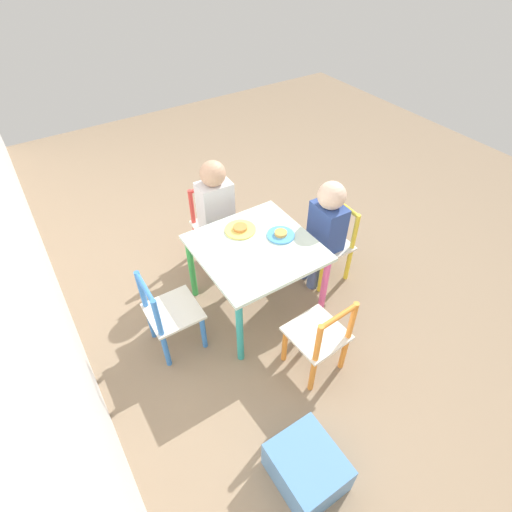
{
  "coord_description": "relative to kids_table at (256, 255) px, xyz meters",
  "views": [
    {
      "loc": [
        -1.33,
        0.86,
        1.85
      ],
      "look_at": [
        0.0,
        0.0,
        0.39
      ],
      "focal_mm": 28.0,
      "sensor_mm": 36.0,
      "label": 1
    }
  ],
  "objects": [
    {
      "name": "storage_bin",
      "position": [
        -0.92,
        0.35,
        -0.3
      ],
      "size": [
        0.29,
        0.26,
        0.19
      ],
      "color": "#4C7FB7",
      "rests_on": "ground_plane"
    },
    {
      "name": "chair_red",
      "position": [
        0.53,
        -0.02,
        -0.15
      ],
      "size": [
        0.27,
        0.27,
        0.5
      ],
      "rotation": [
        0.0,
        0.0,
        -1.61
      ],
      "color": "silver",
      "rests_on": "ground_plane"
    },
    {
      "name": "plate_front",
      "position": [
        -0.0,
        -0.16,
        0.07
      ],
      "size": [
        0.15,
        0.15,
        0.03
      ],
      "color": "#4C9EE0",
      "rests_on": "kids_table"
    },
    {
      "name": "child_front",
      "position": [
        -0.02,
        -0.46,
        0.02
      ],
      "size": [
        0.21,
        0.22,
        0.7
      ],
      "rotation": [
        0.0,
        0.0,
        -3.18
      ],
      "color": "#4C608E",
      "rests_on": "ground_plane"
    },
    {
      "name": "plate_right",
      "position": [
        0.16,
        0.0,
        0.07
      ],
      "size": [
        0.17,
        0.17,
        0.03
      ],
      "color": "#EADB66",
      "rests_on": "kids_table"
    },
    {
      "name": "chair_blue",
      "position": [
        0.01,
        0.53,
        -0.15
      ],
      "size": [
        0.26,
        0.26,
        0.5
      ],
      "rotation": [
        0.0,
        0.0,
        -0.01
      ],
      "color": "silver",
      "rests_on": "ground_plane"
    },
    {
      "name": "child_right",
      "position": [
        0.46,
        -0.02,
        0.03
      ],
      "size": [
        0.21,
        0.2,
        0.73
      ],
      "rotation": [
        0.0,
        0.0,
        -1.61
      ],
      "color": "#4C608E",
      "rests_on": "ground_plane"
    },
    {
      "name": "chair_orange",
      "position": [
        -0.53,
        -0.03,
        -0.15
      ],
      "size": [
        0.27,
        0.27,
        0.5
      ],
      "rotation": [
        0.0,
        0.0,
        -4.66
      ],
      "color": "silver",
      "rests_on": "ground_plane"
    },
    {
      "name": "chair_yellow",
      "position": [
        -0.02,
        -0.53,
        -0.15
      ],
      "size": [
        0.27,
        0.27,
        0.5
      ],
      "rotation": [
        0.0,
        0.0,
        -3.18
      ],
      "color": "silver",
      "rests_on": "ground_plane"
    },
    {
      "name": "ground_plane",
      "position": [
        0.0,
        0.0,
        -0.4
      ],
      "size": [
        6.0,
        6.0,
        0.0
      ],
      "primitive_type": "plane",
      "color": "#8C755B"
    },
    {
      "name": "kids_table",
      "position": [
        0.0,
        0.0,
        0.0
      ],
      "size": [
        0.61,
        0.61,
        0.46
      ],
      "color": "silver",
      "rests_on": "ground_plane"
    }
  ]
}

